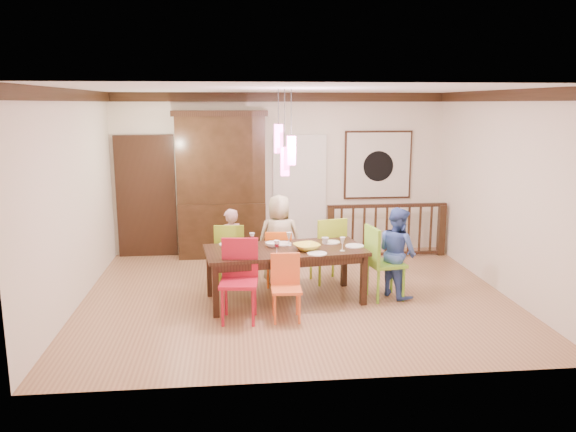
{
  "coord_description": "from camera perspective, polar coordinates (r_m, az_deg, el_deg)",
  "views": [
    {
      "loc": [
        -0.89,
        -7.6,
        2.72
      ],
      "look_at": [
        -0.1,
        0.16,
        1.14
      ],
      "focal_mm": 35.0,
      "sensor_mm": 36.0,
      "label": 1
    }
  ],
  "objects": [
    {
      "name": "wine_glass_a",
      "position": [
        7.85,
        -3.67,
        -2.4
      ],
      "size": [
        0.08,
        0.08,
        0.19
      ],
      "primitive_type": null,
      "color": "#590C19",
      "rests_on": "dining_table"
    },
    {
      "name": "chair_far_mid",
      "position": [
        8.46,
        -0.99,
        -3.81
      ],
      "size": [
        0.42,
        0.42,
        0.87
      ],
      "rotation": [
        0.0,
        0.0,
        3.07
      ],
      "color": "orange",
      "rests_on": "floor"
    },
    {
      "name": "serving_bowl",
      "position": [
        7.66,
        1.92,
        -3.15
      ],
      "size": [
        0.44,
        0.44,
        0.08
      ],
      "primitive_type": "imported",
      "rotation": [
        0.0,
        0.0,
        0.35
      ],
      "color": "gold",
      "rests_on": "dining_table"
    },
    {
      "name": "plate_end_right",
      "position": [
        7.9,
        6.78,
        -3.04
      ],
      "size": [
        0.26,
        0.26,
        0.01
      ],
      "primitive_type": "cylinder",
      "color": "white",
      "rests_on": "dining_table"
    },
    {
      "name": "wall_right",
      "position": [
        8.63,
        21.05,
        2.2
      ],
      "size": [
        0.0,
        5.0,
        5.0
      ],
      "primitive_type": "plane",
      "rotation": [
        1.57,
        0.0,
        -1.57
      ],
      "color": "silver",
      "rests_on": "floor"
    },
    {
      "name": "person_end_right",
      "position": [
        8.11,
        11.04,
        -3.61
      ],
      "size": [
        0.7,
        0.77,
        1.29
      ],
      "primitive_type": "imported",
      "rotation": [
        0.0,
        0.0,
        1.99
      ],
      "color": "#4364BC",
      "rests_on": "floor"
    },
    {
      "name": "china_hutch",
      "position": [
        10.0,
        -6.78,
        3.17
      ],
      "size": [
        1.64,
        0.46,
        2.59
      ],
      "color": "black",
      "rests_on": "floor"
    },
    {
      "name": "plate_far_right",
      "position": [
        8.08,
        4.39,
        -2.66
      ],
      "size": [
        0.26,
        0.26,
        0.01
      ],
      "primitive_type": "cylinder",
      "color": "white",
      "rests_on": "dining_table"
    },
    {
      "name": "chair_far_right",
      "position": [
        8.62,
        3.96,
        -2.92
      ],
      "size": [
        0.55,
        0.55,
        1.02
      ],
      "rotation": [
        0.0,
        0.0,
        3.36
      ],
      "color": "#9ABD25",
      "rests_on": "floor"
    },
    {
      "name": "crown_molding",
      "position": [
        7.65,
        0.86,
        12.18
      ],
      "size": [
        6.0,
        5.0,
        0.16
      ],
      "primitive_type": null,
      "color": "black",
      "rests_on": "wall_back"
    },
    {
      "name": "wall_left",
      "position": [
        7.99,
        -21.08,
        1.52
      ],
      "size": [
        0.0,
        5.0,
        5.0
      ],
      "primitive_type": "plane",
      "rotation": [
        1.57,
        0.0,
        1.57
      ],
      "color": "silver",
      "rests_on": "floor"
    },
    {
      "name": "wine_glass_c",
      "position": [
        7.41,
        -1.15,
        -3.22
      ],
      "size": [
        0.08,
        0.08,
        0.19
      ],
      "primitive_type": null,
      "color": "#590C19",
      "rests_on": "dining_table"
    },
    {
      "name": "pendant_cluster",
      "position": [
        7.51,
        -0.33,
        6.75
      ],
      "size": [
        0.27,
        0.21,
        1.14
      ],
      "color": "#FC4BAE",
      "rests_on": "ceiling"
    },
    {
      "name": "ceiling",
      "position": [
        7.65,
        0.86,
        12.78
      ],
      "size": [
        6.0,
        6.0,
        0.0
      ],
      "primitive_type": "plane",
      "rotation": [
        3.14,
        0.0,
        0.0
      ],
      "color": "white",
      "rests_on": "wall_back"
    },
    {
      "name": "plate_near_mid",
      "position": [
        7.46,
        2.98,
        -3.83
      ],
      "size": [
        0.26,
        0.26,
        0.01
      ],
      "primitive_type": "cylinder",
      "color": "white",
      "rests_on": "dining_table"
    },
    {
      "name": "wine_glass_b",
      "position": [
        7.87,
        0.1,
        -2.34
      ],
      "size": [
        0.08,
        0.08,
        0.19
      ],
      "primitive_type": null,
      "color": "silver",
      "rests_on": "dining_table"
    },
    {
      "name": "plate_far_left",
      "position": [
        7.98,
        -6.08,
        -2.87
      ],
      "size": [
        0.26,
        0.26,
        0.01
      ],
      "primitive_type": "cylinder",
      "color": "white",
      "rests_on": "dining_table"
    },
    {
      "name": "dining_table",
      "position": [
        7.76,
        -0.32,
        -3.89
      ],
      "size": [
        2.28,
        1.26,
        0.75
      ],
      "rotation": [
        0.0,
        0.0,
        0.13
      ],
      "color": "black",
      "rests_on": "floor"
    },
    {
      "name": "small_bowl",
      "position": [
        7.82,
        -1.57,
        -2.92
      ],
      "size": [
        0.21,
        0.21,
        0.06
      ],
      "primitive_type": "imported",
      "rotation": [
        0.0,
        0.0,
        0.01
      ],
      "color": "white",
      "rests_on": "dining_table"
    },
    {
      "name": "chair_near_left",
      "position": [
        7.09,
        -5.03,
        -6.1
      ],
      "size": [
        0.51,
        0.51,
        1.03
      ],
      "rotation": [
        0.0,
        0.0,
        -0.11
      ],
      "color": "#B4152A",
      "rests_on": "floor"
    },
    {
      "name": "wine_glass_d",
      "position": [
        7.63,
        5.55,
        -2.85
      ],
      "size": [
        0.08,
        0.08,
        0.19
      ],
      "primitive_type": null,
      "color": "silver",
      "rests_on": "dining_table"
    },
    {
      "name": "cup_left",
      "position": [
        7.6,
        -3.92,
        -3.26
      ],
      "size": [
        0.14,
        0.14,
        0.09
      ],
      "primitive_type": "imported",
      "rotation": [
        0.0,
        0.0,
        -0.21
      ],
      "color": "silver",
      "rests_on": "dining_table"
    },
    {
      "name": "person_far_mid",
      "position": [
        8.57,
        -0.87,
        -2.33
      ],
      "size": [
        0.67,
        0.44,
        1.36
      ],
      "primitive_type": "imported",
      "rotation": [
        0.0,
        0.0,
        3.15
      ],
      "color": "#BDB58F",
      "rests_on": "floor"
    },
    {
      "name": "napkin",
      "position": [
        7.37,
        -0.46,
        -4.01
      ],
      "size": [
        0.18,
        0.14,
        0.01
      ],
      "primitive_type": "cube",
      "color": "#D83359",
      "rests_on": "dining_table"
    },
    {
      "name": "plate_far_mid",
      "position": [
        7.97,
        -0.59,
        -2.82
      ],
      "size": [
        0.26,
        0.26,
        0.01
      ],
      "primitive_type": "cylinder",
      "color": "white",
      "rests_on": "dining_table"
    },
    {
      "name": "balustrade",
      "position": [
        10.18,
        9.98,
        -1.34
      ],
      "size": [
        2.17,
        0.12,
        0.96
      ],
      "rotation": [
        0.0,
        0.0,
        0.01
      ],
      "color": "black",
      "rests_on": "floor"
    },
    {
      "name": "chair_end_right",
      "position": [
        7.99,
        9.92,
        -4.16
      ],
      "size": [
        0.54,
        0.54,
        1.04
      ],
      "rotation": [
        0.0,
        0.0,
        1.73
      ],
      "color": "#77BC2E",
      "rests_on": "floor"
    },
    {
      "name": "wall_back",
      "position": [
        10.22,
        -0.79,
        4.29
      ],
      "size": [
        6.0,
        0.0,
        6.0
      ],
      "primitive_type": "plane",
      "rotation": [
        1.57,
        0.0,
        0.0
      ],
      "color": "silver",
      "rests_on": "floor"
    },
    {
      "name": "person_far_left",
      "position": [
        8.59,
        -5.87,
        -3.07
      ],
      "size": [
        0.5,
        0.43,
        1.16
      ],
      "primitive_type": "imported",
      "rotation": [
        0.0,
        0.0,
        3.59
      ],
      "color": "#D8A4AC",
      "rests_on": "floor"
    },
    {
      "name": "cup_right",
      "position": [
        7.99,
        3.8,
        -2.52
      ],
      "size": [
        0.12,
        0.12,
        0.1
      ],
      "primitive_type": "imported",
      "rotation": [
        0.0,
        0.0,
        0.19
      ],
      "color": "silver",
      "rests_on": "dining_table"
    },
    {
      "name": "plate_near_left",
      "position": [
        7.39,
        -5.48,
        -4.01
      ],
      "size": [
        0.26,
        0.26,
        0.01
      ],
      "primitive_type": "cylinder",
      "color": "white",
      "rests_on": "dining_table"
    },
    {
      "name": "chair_far_left",
      "position": [
        8.49,
        -5.87,
        -3.4
      ],
      "size": [
        0.47,
        0.47,
        0.97
      ],
      "rotation": [
        0.0,
        0.0,
        3.07
      ],
      "color": "olive",
      "rests_on": "floor"
    },
    {
      "name": "panel_door",
      "position": [
        10.3,
        -14.19,
        1.74
      ],
      "size": [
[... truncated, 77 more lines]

